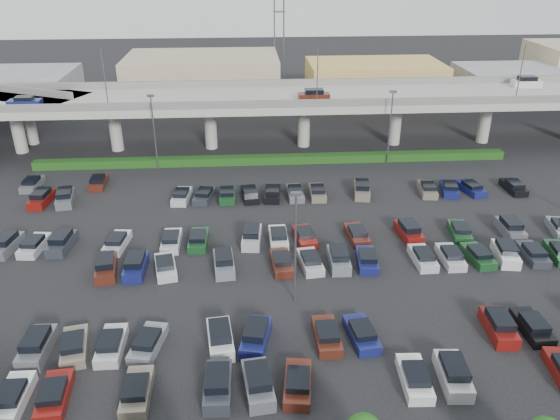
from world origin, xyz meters
name	(u,v)px	position (x,y,z in m)	size (l,w,h in m)	color
ground	(287,253)	(0.00, 0.00, 0.00)	(280.00, 280.00, 0.00)	black
overpass	(269,102)	(-0.17, 31.99, 6.97)	(150.00, 13.00, 15.80)	gray
hedge	(273,159)	(0.00, 25.00, 0.55)	(66.00, 1.60, 1.10)	#173C11
parked_cars	(282,265)	(-0.81, -3.23, 0.62)	(63.13, 41.56, 1.67)	silver
light_poles	(244,189)	(-4.13, 2.00, 6.24)	(66.90, 48.38, 10.30)	#4C4D51
distant_buildings	(325,78)	(12.38, 61.81, 3.74)	(138.00, 24.00, 9.00)	gray
comm_tower	(279,9)	(4.00, 74.00, 15.61)	(2.40, 2.40, 30.00)	#4C4D51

